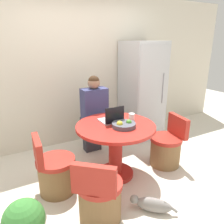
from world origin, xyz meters
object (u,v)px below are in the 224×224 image
Objects in this scene: fruit_bowl at (124,125)px; cat at (152,204)px; person_seated at (94,112)px; chair_left_side at (55,173)px; dining_table at (116,141)px; laptop at (112,119)px; refrigerator at (142,91)px; chair_near_left_corner at (100,198)px; chair_right_side at (166,148)px; potted_plant at (24,222)px.

fruit_bowl is 0.99m from cat.
fruit_bowl is at bearing 92.59° from person_seated.
chair_left_side is 1.87× the size of cat.
dining_table is 3.77× the size of laptop.
refrigerator is at bearing 45.44° from fruit_bowl.
chair_left_side is at bearing 169.39° from fruit_bowl.
chair_near_left_corner is (-0.54, -0.63, -0.26)m from dining_table.
chair_right_side is 1.08m from cat.
laptop is at bearing 87.48° from dining_table.
potted_plant is (-1.28, -0.73, -0.52)m from laptop.
person_seated is 0.64m from laptop.
fruit_bowl reaches higher than chair_right_side.
fruit_bowl reaches higher than chair_near_left_corner.
fruit_bowl is at bearing -97.15° from chair_left_side.
chair_left_side is at bearing -26.22° from chair_near_left_corner.
person_seated is at bearing -168.84° from refrigerator.
potted_plant is at bearing -159.67° from fruit_bowl.
chair_left_side is 0.80m from potted_plant.
fruit_bowl is (0.05, -0.12, 0.27)m from dining_table.
dining_table is at bearing -90.00° from chair_right_side.
chair_right_side reaches higher than potted_plant.
dining_table is at bearing 115.28° from fruit_bowl.
chair_right_side is 1.66m from chair_left_side.
dining_table is 1.39× the size of chair_near_left_corner.
dining_table is 2.11× the size of potted_plant.
refrigerator is 1.53m from fruit_bowl.
cat is at bearing -93.57° from fruit_bowl.
cat is (-1.11, -1.78, -0.82)m from refrigerator.
person_seated is (0.02, 0.75, 0.18)m from dining_table.
fruit_bowl is (0.88, -0.17, 0.53)m from chair_left_side.
cat is (-0.81, -0.69, -0.17)m from chair_right_side.
laptop is 0.24m from fruit_bowl.
person_seated is at bearing -46.36° from cat.
fruit_bowl is (0.60, 0.51, 0.53)m from chair_near_left_corner.
chair_right_side is (1.36, 0.51, 0.00)m from chair_near_left_corner.
chair_right_side is at bearing 163.61° from laptop.
cat is (0.84, -0.86, -0.17)m from chair_left_side.
dining_table and chair_right_side have the same top height.
chair_left_side is at bearing 176.54° from dining_table.
laptop is 0.69× the size of cat.
fruit_bowl is (0.04, -0.87, 0.08)m from person_seated.
potted_plant is (-0.45, -0.66, 0.02)m from chair_left_side.
person_seated is at bearing 92.59° from fruit_bowl.
dining_table is 1.39× the size of chair_right_side.
person_seated is (0.84, 0.70, 0.45)m from chair_left_side.
chair_right_side is at bearing -0.33° from fruit_bowl.
potted_plant is (-1.28, -0.61, -0.24)m from dining_table.
chair_near_left_corner and chair_right_side have the same top height.
chair_near_left_corner is at bearing -136.26° from refrigerator.
chair_right_side is at bearing -118.63° from chair_near_left_corner.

